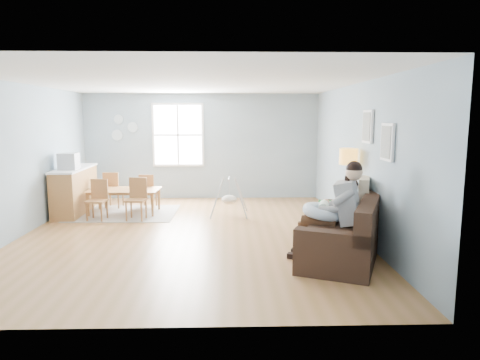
{
  "coord_description": "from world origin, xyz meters",
  "views": [
    {
      "loc": [
        0.7,
        -7.56,
        2.11
      ],
      "look_at": [
        0.9,
        -0.08,
        1.0
      ],
      "focal_mm": 32.0,
      "sensor_mm": 36.0,
      "label": 1
    }
  ],
  "objects_px": {
    "sofa": "(348,234)",
    "storage_cube": "(346,246)",
    "chair_se": "(137,196)",
    "monitor": "(68,161)",
    "toddler": "(345,202)",
    "counter": "(75,190)",
    "father": "(336,208)",
    "dining_table": "(124,201)",
    "chair_sw": "(98,197)",
    "baby_swing": "(229,199)",
    "floor_lamp": "(348,164)",
    "chair_ne": "(148,189)",
    "chair_nw": "(113,188)"
  },
  "relations": [
    {
      "from": "sofa",
      "to": "storage_cube",
      "type": "height_order",
      "value": "sofa"
    },
    {
      "from": "chair_se",
      "to": "monitor",
      "type": "distance_m",
      "value": 1.66
    },
    {
      "from": "toddler",
      "to": "counter",
      "type": "relative_size",
      "value": 0.5
    },
    {
      "from": "father",
      "to": "storage_cube",
      "type": "relative_size",
      "value": 2.82
    },
    {
      "from": "dining_table",
      "to": "counter",
      "type": "bearing_deg",
      "value": 177.33
    },
    {
      "from": "father",
      "to": "chair_sw",
      "type": "distance_m",
      "value": 5.05
    },
    {
      "from": "father",
      "to": "baby_swing",
      "type": "height_order",
      "value": "father"
    },
    {
      "from": "father",
      "to": "dining_table",
      "type": "distance_m",
      "value": 5.06
    },
    {
      "from": "floor_lamp",
      "to": "chair_ne",
      "type": "relative_size",
      "value": 1.95
    },
    {
      "from": "storage_cube",
      "to": "chair_se",
      "type": "height_order",
      "value": "chair_se"
    },
    {
      "from": "father",
      "to": "floor_lamp",
      "type": "height_order",
      "value": "floor_lamp"
    },
    {
      "from": "father",
      "to": "toddler",
      "type": "relative_size",
      "value": 1.63
    },
    {
      "from": "father",
      "to": "counter",
      "type": "distance_m",
      "value": 5.97
    },
    {
      "from": "sofa",
      "to": "storage_cube",
      "type": "relative_size",
      "value": 4.74
    },
    {
      "from": "floor_lamp",
      "to": "storage_cube",
      "type": "relative_size",
      "value": 2.95
    },
    {
      "from": "dining_table",
      "to": "chair_sw",
      "type": "distance_m",
      "value": 0.71
    },
    {
      "from": "chair_sw",
      "to": "chair_ne",
      "type": "height_order",
      "value": "chair_sw"
    },
    {
      "from": "sofa",
      "to": "baby_swing",
      "type": "xyz_separation_m",
      "value": [
        -1.81,
        2.74,
        0.04
      ]
    },
    {
      "from": "chair_sw",
      "to": "chair_se",
      "type": "relative_size",
      "value": 0.96
    },
    {
      "from": "chair_nw",
      "to": "baby_swing",
      "type": "distance_m",
      "value": 2.83
    },
    {
      "from": "chair_nw",
      "to": "storage_cube",
      "type": "bearing_deg",
      "value": -41.25
    },
    {
      "from": "chair_sw",
      "to": "chair_se",
      "type": "bearing_deg",
      "value": -0.73
    },
    {
      "from": "toddler",
      "to": "chair_se",
      "type": "relative_size",
      "value": 1.06
    },
    {
      "from": "baby_swing",
      "to": "chair_ne",
      "type": "bearing_deg",
      "value": 156.93
    },
    {
      "from": "storage_cube",
      "to": "chair_ne",
      "type": "distance_m",
      "value": 5.27
    },
    {
      "from": "chair_ne",
      "to": "counter",
      "type": "distance_m",
      "value": 1.58
    },
    {
      "from": "father",
      "to": "dining_table",
      "type": "xyz_separation_m",
      "value": [
        -3.85,
        3.24,
        -0.53
      ]
    },
    {
      "from": "storage_cube",
      "to": "toddler",
      "type": "bearing_deg",
      "value": 77.64
    },
    {
      "from": "father",
      "to": "toddler",
      "type": "xyz_separation_m",
      "value": [
        0.27,
        0.48,
        -0.01
      ]
    },
    {
      "from": "floor_lamp",
      "to": "chair_nw",
      "type": "xyz_separation_m",
      "value": [
        -4.79,
        2.45,
        -0.81
      ]
    },
    {
      "from": "chair_sw",
      "to": "father",
      "type": "bearing_deg",
      "value": -32.32
    },
    {
      "from": "chair_nw",
      "to": "counter",
      "type": "distance_m",
      "value": 0.84
    },
    {
      "from": "chair_nw",
      "to": "chair_ne",
      "type": "height_order",
      "value": "chair_nw"
    },
    {
      "from": "floor_lamp",
      "to": "chair_sw",
      "type": "xyz_separation_m",
      "value": [
        -4.8,
        1.35,
        -0.83
      ]
    },
    {
      "from": "toddler",
      "to": "dining_table",
      "type": "bearing_deg",
      "value": 146.16
    },
    {
      "from": "father",
      "to": "chair_se",
      "type": "distance_m",
      "value": 4.38
    },
    {
      "from": "floor_lamp",
      "to": "chair_nw",
      "type": "height_order",
      "value": "floor_lamp"
    },
    {
      "from": "floor_lamp",
      "to": "monitor",
      "type": "bearing_deg",
      "value": 163.26
    },
    {
      "from": "floor_lamp",
      "to": "chair_se",
      "type": "distance_m",
      "value": 4.29
    },
    {
      "from": "chair_nw",
      "to": "monitor",
      "type": "bearing_deg",
      "value": -129.98
    },
    {
      "from": "dining_table",
      "to": "chair_nw",
      "type": "relative_size",
      "value": 1.78
    },
    {
      "from": "sofa",
      "to": "baby_swing",
      "type": "bearing_deg",
      "value": 123.45
    },
    {
      "from": "floor_lamp",
      "to": "baby_swing",
      "type": "distance_m",
      "value": 2.81
    },
    {
      "from": "dining_table",
      "to": "chair_se",
      "type": "bearing_deg",
      "value": -52.2
    },
    {
      "from": "chair_sw",
      "to": "monitor",
      "type": "height_order",
      "value": "monitor"
    },
    {
      "from": "father",
      "to": "floor_lamp",
      "type": "distance_m",
      "value": 1.53
    },
    {
      "from": "storage_cube",
      "to": "chair_ne",
      "type": "xyz_separation_m",
      "value": [
        -3.59,
        3.85,
        0.19
      ]
    },
    {
      "from": "dining_table",
      "to": "monitor",
      "type": "relative_size",
      "value": 4.06
    },
    {
      "from": "father",
      "to": "chair_nw",
      "type": "bearing_deg",
      "value": 138.2
    },
    {
      "from": "monitor",
      "to": "baby_swing",
      "type": "distance_m",
      "value": 3.48
    }
  ]
}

